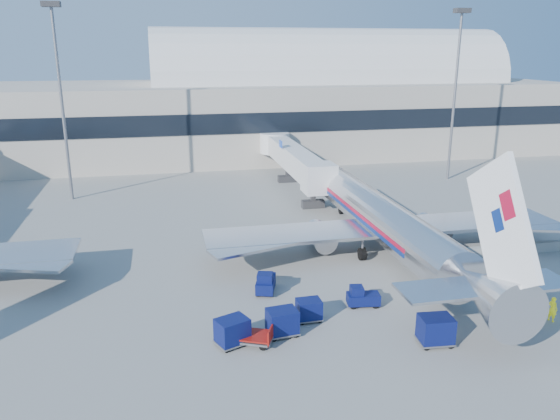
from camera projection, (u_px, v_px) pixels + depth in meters
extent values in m
plane|color=gray|center=(288.00, 284.00, 42.43)|extent=(260.00, 260.00, 0.00)
cube|color=#B2AA9E|center=(59.00, 123.00, 88.09)|extent=(170.00, 28.00, 12.00)
cube|color=black|center=(41.00, 129.00, 74.73)|extent=(170.00, 0.40, 3.00)
cylinder|color=silver|center=(327.00, 82.00, 95.58)|extent=(60.00, 18.00, 18.00)
cylinder|color=silver|center=(381.00, 218.00, 49.27)|extent=(3.80, 28.00, 3.80)
sphere|color=silver|center=(334.00, 182.00, 62.38)|extent=(3.72, 3.72, 3.72)
cone|color=silver|center=(489.00, 292.00, 33.23)|extent=(3.80, 6.00, 3.80)
cube|color=#A60C29|center=(377.00, 212.00, 50.13)|extent=(3.85, 20.16, 0.32)
cube|color=navy|center=(376.00, 216.00, 50.24)|extent=(3.85, 20.16, 0.32)
cube|color=white|center=(502.00, 226.00, 31.51)|extent=(0.35, 7.79, 8.74)
cube|color=silver|center=(484.00, 286.00, 33.64)|extent=(11.00, 3.00, 0.18)
cube|color=silver|center=(385.00, 227.00, 48.50)|extent=(32.00, 5.00, 0.28)
cylinder|color=#B7B7BC|center=(320.00, 236.00, 49.05)|extent=(2.10, 3.80, 2.10)
cylinder|color=#B7B7BC|center=(433.00, 228.00, 51.30)|extent=(2.10, 3.80, 2.10)
cylinder|color=black|center=(341.00, 210.00, 60.27)|extent=(0.40, 0.90, 0.90)
cube|color=silver|center=(293.00, 157.00, 70.95)|extent=(2.70, 24.00, 2.70)
cube|color=silver|center=(319.00, 178.00, 59.52)|extent=(3.40, 3.20, 3.20)
cylinder|color=silver|center=(275.00, 143.00, 81.73)|extent=(4.40, 4.40, 3.00)
cube|color=#2D2D30|center=(313.00, 193.00, 62.21)|extent=(0.50, 0.50, 3.00)
cube|color=#2D2D30|center=(313.00, 204.00, 62.59)|extent=(2.60, 1.00, 0.90)
cube|color=#2D2D30|center=(287.00, 169.00, 74.39)|extent=(0.50, 0.50, 3.00)
cube|color=#2D2D30|center=(287.00, 179.00, 74.77)|extent=(2.60, 1.00, 0.90)
cube|color=navy|center=(281.00, 144.00, 70.11)|extent=(0.12, 1.40, 0.90)
cylinder|color=slate|center=(62.00, 108.00, 63.33)|extent=(0.36, 0.36, 22.00)
cube|color=#2D2D30|center=(51.00, 4.00, 60.13)|extent=(2.00, 1.20, 0.60)
cylinder|color=slate|center=(454.00, 99.00, 73.54)|extent=(0.36, 0.36, 22.00)
cube|color=#2D2D30|center=(462.00, 11.00, 70.34)|extent=(2.00, 1.20, 0.60)
cube|color=#9E9E96|center=(482.00, 252.00, 47.85)|extent=(3.00, 0.55, 0.90)
cube|color=#9E9E96|center=(516.00, 249.00, 48.52)|extent=(3.00, 0.55, 0.90)
cube|color=#9E9E96|center=(548.00, 246.00, 49.19)|extent=(3.00, 0.55, 0.90)
cube|color=#091046|center=(363.00, 299.00, 38.64)|extent=(2.42, 1.46, 0.74)
cube|color=#091046|center=(357.00, 291.00, 38.44)|extent=(1.03, 1.11, 0.69)
cylinder|color=black|center=(373.00, 299.00, 39.19)|extent=(0.58, 0.30, 0.56)
cube|color=#091046|center=(455.00, 277.00, 42.44)|extent=(2.39, 2.08, 0.70)
cube|color=#091046|center=(450.00, 269.00, 42.44)|extent=(1.22, 1.24, 0.65)
cylinder|color=black|center=(466.00, 279.00, 42.63)|extent=(0.55, 0.46, 0.52)
cube|color=#091046|center=(266.00, 284.00, 40.92)|extent=(1.99, 2.85, 0.84)
cube|color=#091046|center=(265.00, 278.00, 40.19)|extent=(1.37, 1.29, 0.79)
cylinder|color=black|center=(261.00, 282.00, 41.90)|extent=(0.42, 0.67, 0.63)
cube|color=#091046|center=(309.00, 309.00, 36.46)|extent=(1.63, 1.28, 1.29)
cube|color=slate|center=(309.00, 318.00, 36.64)|extent=(1.72, 1.33, 0.09)
cylinder|color=black|center=(315.00, 314.00, 37.24)|extent=(0.36, 0.15, 0.36)
cube|color=#091046|center=(282.00, 321.00, 34.55)|extent=(2.02, 1.66, 1.51)
cube|color=slate|center=(282.00, 332.00, 34.76)|extent=(2.13, 1.72, 0.10)
cylinder|color=black|center=(290.00, 326.00, 35.51)|extent=(0.43, 0.21, 0.42)
cube|color=#091046|center=(232.00, 330.00, 33.39)|extent=(2.29, 2.07, 1.51)
cube|color=slate|center=(233.00, 341.00, 33.60)|extent=(2.41, 2.15, 0.10)
cylinder|color=black|center=(238.00, 334.00, 34.46)|extent=(0.45, 0.31, 0.42)
cube|color=#091046|center=(436.00, 329.00, 33.45)|extent=(2.10, 1.70, 1.60)
cube|color=slate|center=(435.00, 341.00, 33.68)|extent=(2.22, 1.76, 0.11)
cylinder|color=black|center=(442.00, 335.00, 34.36)|extent=(0.45, 0.21, 0.44)
cube|color=#091046|center=(524.00, 283.00, 39.97)|extent=(2.37, 2.05, 1.64)
cube|color=slate|center=(523.00, 293.00, 40.20)|extent=(2.49, 2.13, 0.11)
cylinder|color=black|center=(523.00, 288.00, 41.08)|extent=(0.48, 0.29, 0.45)
cube|color=slate|center=(253.00, 338.00, 33.67)|extent=(2.84, 2.46, 0.13)
cube|color=maroon|center=(253.00, 335.00, 33.61)|extent=(2.86, 2.51, 0.09)
cylinder|color=black|center=(267.00, 337.00, 34.13)|extent=(0.47, 0.34, 0.43)
imported|color=#D3E117|center=(552.00, 309.00, 36.38)|extent=(0.63, 0.75, 1.74)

